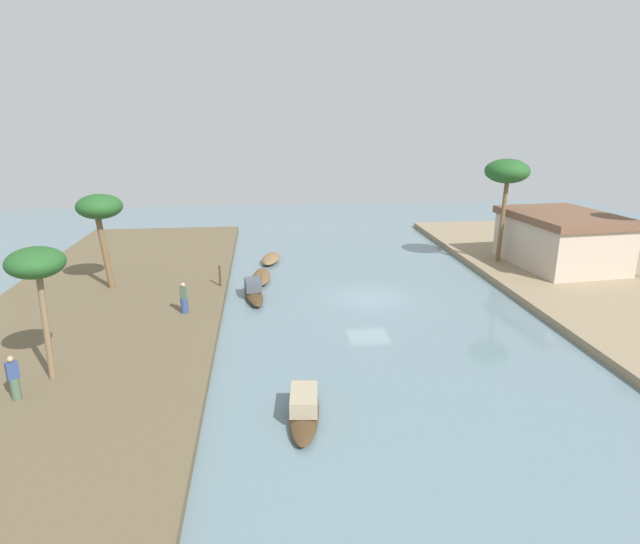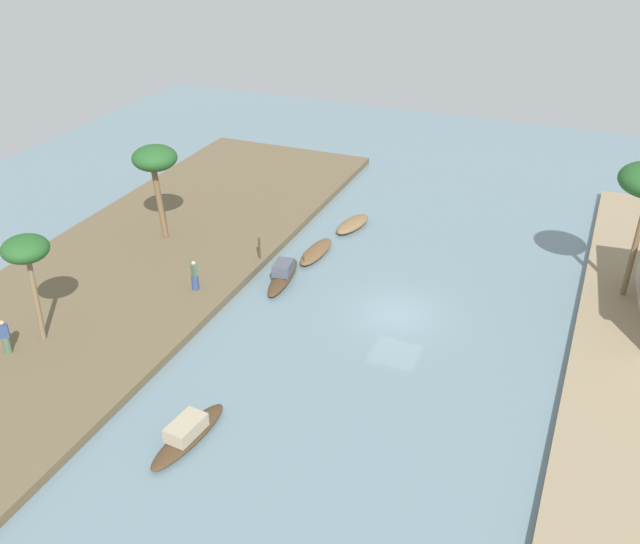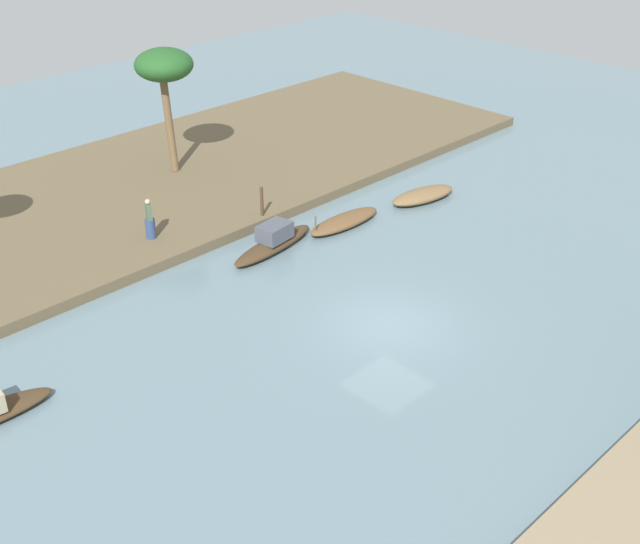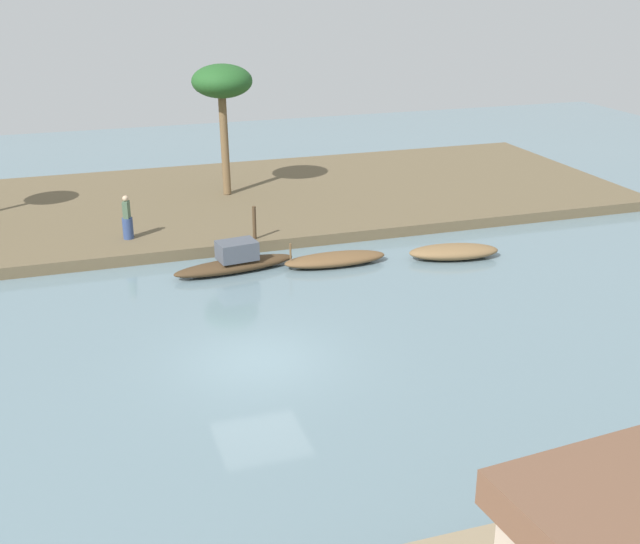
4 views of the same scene
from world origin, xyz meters
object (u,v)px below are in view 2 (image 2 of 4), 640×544
(sampan_midstream, at_px, (283,274))
(mooring_post, at_px, (259,248))
(person_by_mooring, at_px, (6,338))
(palm_tree_left_near, at_px, (155,160))
(sampan_open_hull, at_px, (188,433))
(palm_tree_left_far, at_px, (26,251))
(sampan_upstream_small, at_px, (316,252))
(person_on_near_bank, at_px, (195,278))
(sampan_near_left_bank, at_px, (353,224))

(sampan_midstream, distance_m, mooring_post, 2.47)
(person_by_mooring, xyz_separation_m, palm_tree_left_near, (-13.30, -0.25, 4.07))
(sampan_open_hull, height_order, palm_tree_left_far, palm_tree_left_far)
(sampan_midstream, distance_m, person_by_mooring, 14.54)
(palm_tree_left_near, bearing_deg, sampan_upstream_small, 101.82)
(sampan_open_hull, distance_m, person_on_near_bank, 11.45)
(sampan_upstream_small, relative_size, mooring_post, 2.97)
(sampan_open_hull, bearing_deg, palm_tree_left_far, -101.69)
(sampan_near_left_bank, bearing_deg, palm_tree_left_near, -46.93)
(sampan_near_left_bank, height_order, palm_tree_left_far, palm_tree_left_far)
(mooring_post, distance_m, palm_tree_left_near, 7.99)
(sampan_upstream_small, height_order, palm_tree_left_near, palm_tree_left_near)
(sampan_open_hull, bearing_deg, sampan_upstream_small, -169.04)
(sampan_midstream, distance_m, sampan_open_hull, 13.43)
(sampan_midstream, relative_size, sampan_open_hull, 0.99)
(sampan_open_hull, xyz_separation_m, person_by_mooring, (-1.56, -10.56, 0.86))
(sampan_upstream_small, height_order, person_on_near_bank, person_on_near_bank)
(sampan_midstream, xyz_separation_m, mooring_post, (-1.21, -2.04, 0.69))
(palm_tree_left_far, bearing_deg, sampan_open_hull, 72.40)
(palm_tree_left_far, bearing_deg, sampan_near_left_bank, 153.50)
(sampan_midstream, xyz_separation_m, person_on_near_bank, (3.30, -3.59, 0.71))
(person_on_near_bank, xyz_separation_m, palm_tree_left_near, (-4.89, -5.22, 4.20))
(sampan_open_hull, relative_size, sampan_upstream_small, 1.21)
(mooring_post, height_order, palm_tree_left_near, palm_tree_left_near)
(person_on_near_bank, relative_size, palm_tree_left_near, 0.29)
(sampan_near_left_bank, bearing_deg, sampan_midstream, 2.16)
(person_by_mooring, bearing_deg, palm_tree_left_near, -129.07)
(sampan_near_left_bank, height_order, person_by_mooring, person_by_mooring)
(person_on_near_bank, xyz_separation_m, mooring_post, (-4.52, 1.55, -0.02))
(palm_tree_left_near, bearing_deg, person_on_near_bank, 46.86)
(sampan_open_hull, distance_m, person_by_mooring, 10.71)
(person_by_mooring, bearing_deg, sampan_upstream_small, -160.90)
(sampan_midstream, distance_m, person_on_near_bank, 4.93)
(sampan_upstream_small, bearing_deg, person_by_mooring, -29.23)
(sampan_midstream, height_order, sampan_upstream_small, sampan_midstream)
(sampan_midstream, relative_size, sampan_near_left_bank, 1.29)
(palm_tree_left_far, bearing_deg, mooring_post, 153.08)
(sampan_midstream, height_order, sampan_near_left_bank, sampan_midstream)
(person_on_near_bank, bearing_deg, mooring_post, 92.99)
(palm_tree_left_near, bearing_deg, sampan_midstream, 79.77)
(person_on_near_bank, bearing_deg, sampan_near_left_bank, 88.83)
(sampan_near_left_bank, distance_m, person_by_mooring, 21.95)
(sampan_near_left_bank, bearing_deg, palm_tree_left_far, -15.73)
(person_on_near_bank, relative_size, mooring_post, 1.31)
(sampan_midstream, bearing_deg, sampan_near_left_bank, 163.82)
(palm_tree_left_near, bearing_deg, palm_tree_left_far, 4.85)
(sampan_upstream_small, xyz_separation_m, person_on_near_bank, (6.85, -4.10, 0.86))
(sampan_near_left_bank, xyz_separation_m, mooring_post, (6.71, -3.24, 0.81))
(sampan_open_hull, xyz_separation_m, palm_tree_left_far, (-3.11, -9.81, 4.76))
(sampan_upstream_small, bearing_deg, palm_tree_left_near, -76.66)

